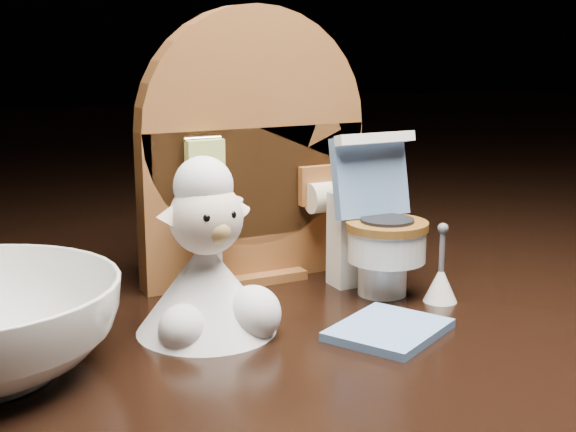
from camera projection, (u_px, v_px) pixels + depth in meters
name	position (u px, v px, depth m)	size (l,w,h in m)	color
backdrop_panel	(253.00, 163.00, 0.44)	(0.13, 0.05, 0.15)	brown
toy_toilet	(375.00, 234.00, 0.43)	(0.05, 0.06, 0.09)	white
bath_mat	(389.00, 330.00, 0.37)	(0.05, 0.04, 0.00)	#5F86BC
toilet_brush	(441.00, 281.00, 0.41)	(0.02, 0.02, 0.04)	white
plush_lamb	(208.00, 272.00, 0.37)	(0.07, 0.07, 0.08)	white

